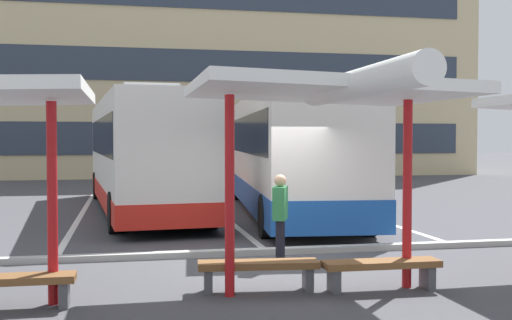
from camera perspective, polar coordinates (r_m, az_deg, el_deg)
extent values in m
plane|color=#47474C|center=(11.65, 2.20, -9.22)|extent=(160.00, 160.00, 0.00)
cube|color=#D1BC8C|center=(43.19, -8.03, 9.95)|extent=(37.77, 13.56, 16.58)
cube|color=#2D3847|center=(35.98, -7.29, 1.96)|extent=(34.75, 0.08, 1.82)
cube|color=#2D3847|center=(36.22, -7.32, 8.53)|extent=(34.75, 0.08, 1.82)
cube|color=silver|center=(19.87, -10.29, 0.72)|extent=(3.59, 12.36, 3.14)
cube|color=red|center=(19.94, -10.27, -2.99)|extent=(3.63, 12.41, 0.56)
cube|color=black|center=(19.87, -10.30, 2.11)|extent=(3.53, 11.39, 1.08)
cube|color=black|center=(25.90, -11.80, 1.82)|extent=(2.22, 0.28, 1.89)
cube|color=silver|center=(18.40, -9.79, 6.09)|extent=(1.70, 2.33, 0.36)
cylinder|color=black|center=(24.32, -14.18, -2.26)|extent=(0.39, 1.02, 1.00)
cylinder|color=black|center=(24.53, -8.76, -2.19)|extent=(0.39, 1.02, 1.00)
cylinder|color=black|center=(15.39, -12.68, -4.66)|extent=(0.39, 1.02, 1.00)
cylinder|color=black|center=(15.72, -4.19, -4.48)|extent=(0.39, 1.02, 1.00)
cube|color=silver|center=(18.84, 2.84, 0.76)|extent=(3.72, 12.39, 3.19)
cube|color=#194C9E|center=(18.91, 2.83, -2.98)|extent=(3.77, 12.43, 0.72)
cube|color=black|center=(18.84, 2.84, 2.31)|extent=(3.66, 11.42, 1.07)
cube|color=black|center=(24.85, 0.65, 1.93)|extent=(2.25, 0.30, 1.91)
cube|color=silver|center=(17.39, 3.64, 6.51)|extent=(1.74, 2.34, 0.36)
cylinder|color=black|center=(23.24, -1.79, -2.40)|extent=(0.39, 1.02, 1.00)
cylinder|color=black|center=(23.53, 3.96, -2.35)|extent=(0.39, 1.02, 1.00)
cylinder|color=black|center=(14.32, 0.96, -5.10)|extent=(0.39, 1.02, 1.00)
cylinder|color=black|center=(14.80, 10.12, -4.90)|extent=(0.39, 1.02, 1.00)
cube|color=white|center=(19.26, -15.59, -4.85)|extent=(0.16, 14.00, 0.01)
cube|color=white|center=(19.41, -3.47, -4.73)|extent=(0.16, 14.00, 0.01)
cube|color=white|center=(20.38, 7.97, -4.42)|extent=(0.16, 14.00, 0.01)
cylinder|color=red|center=(8.97, -17.98, -3.74)|extent=(0.14, 0.14, 2.76)
cube|color=brown|center=(9.03, -21.05, -10.05)|extent=(1.57, 0.45, 0.10)
cube|color=#4C4C51|center=(8.99, -16.98, -11.53)|extent=(0.13, 0.34, 0.35)
cylinder|color=red|center=(8.97, -2.41, -3.27)|extent=(0.14, 0.14, 2.88)
cylinder|color=red|center=(9.78, 13.55, -2.89)|extent=(0.14, 0.14, 2.88)
cube|color=white|center=(9.28, 5.95, 6.29)|extent=(3.72, 3.26, 0.27)
cylinder|color=white|center=(7.88, 9.23, 6.84)|extent=(0.36, 3.72, 0.36)
cube|color=brown|center=(9.40, 0.22, -9.45)|extent=(1.82, 0.59, 0.10)
cube|color=#4C4C51|center=(9.39, -4.36, -10.86)|extent=(0.15, 0.35, 0.35)
cube|color=#4C4C51|center=(9.55, 4.73, -10.65)|extent=(0.15, 0.35, 0.35)
cube|color=brown|center=(9.63, 11.30, -9.21)|extent=(1.77, 0.45, 0.10)
cube|color=#4C4C51|center=(9.44, 7.08, -10.81)|extent=(0.13, 0.34, 0.35)
cube|color=#4C4C51|center=(9.97, 15.27, -10.18)|extent=(0.13, 0.34, 0.35)
cube|color=#ADADA8|center=(12.39, 1.33, -8.27)|extent=(44.00, 0.24, 0.12)
cylinder|color=black|center=(11.52, 2.26, -7.34)|extent=(0.14, 0.14, 0.80)
cylinder|color=black|center=(11.36, 2.14, -7.47)|extent=(0.14, 0.14, 0.80)
cube|color=#338C4C|center=(11.35, 2.21, -3.92)|extent=(0.38, 0.51, 0.60)
sphere|color=tan|center=(11.31, 2.21, -1.87)|extent=(0.22, 0.22, 0.22)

